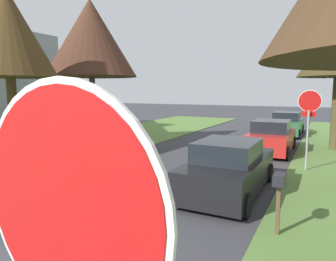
{
  "coord_description": "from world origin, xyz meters",
  "views": [
    {
      "loc": [
        4.74,
        -2.26,
        2.98
      ],
      "look_at": [
        0.08,
        6.81,
        1.66
      ],
      "focal_mm": 32.74,
      "sensor_mm": 36.0,
      "label": 1
    }
  ],
  "objects_px": {
    "stop_sign_far": "(309,113)",
    "parked_sedan_black": "(229,168)",
    "parked_sedan_green": "(287,124)",
    "curbside_mailbox": "(279,187)",
    "street_tree_left_mid_b": "(91,38)",
    "parked_sedan_red": "(271,137)",
    "street_tree_left_mid_a": "(8,33)",
    "parked_motorcycle": "(83,173)"
  },
  "relations": [
    {
      "from": "street_tree_left_mid_a",
      "to": "street_tree_left_mid_b",
      "type": "bearing_deg",
      "value": 89.26
    },
    {
      "from": "parked_sedan_red",
      "to": "curbside_mailbox",
      "type": "bearing_deg",
      "value": -80.52
    },
    {
      "from": "street_tree_left_mid_a",
      "to": "parked_motorcycle",
      "type": "distance_m",
      "value": 6.5
    },
    {
      "from": "stop_sign_far",
      "to": "curbside_mailbox",
      "type": "relative_size",
      "value": 2.34
    },
    {
      "from": "street_tree_left_mid_b",
      "to": "parked_sedan_green",
      "type": "distance_m",
      "value": 13.77
    },
    {
      "from": "stop_sign_far",
      "to": "parked_sedan_black",
      "type": "distance_m",
      "value": 4.4
    },
    {
      "from": "stop_sign_far",
      "to": "parked_sedan_black",
      "type": "height_order",
      "value": "stop_sign_far"
    },
    {
      "from": "street_tree_left_mid_b",
      "to": "parked_sedan_red",
      "type": "height_order",
      "value": "street_tree_left_mid_b"
    },
    {
      "from": "street_tree_left_mid_b",
      "to": "parked_motorcycle",
      "type": "xyz_separation_m",
      "value": [
        4.35,
        -5.57,
        -5.16
      ]
    },
    {
      "from": "stop_sign_far",
      "to": "parked_sedan_black",
      "type": "bearing_deg",
      "value": -117.07
    },
    {
      "from": "street_tree_left_mid_b",
      "to": "curbside_mailbox",
      "type": "bearing_deg",
      "value": -31.27
    },
    {
      "from": "street_tree_left_mid_a",
      "to": "parked_sedan_black",
      "type": "height_order",
      "value": "street_tree_left_mid_a"
    },
    {
      "from": "parked_sedan_black",
      "to": "parked_sedan_green",
      "type": "height_order",
      "value": "same"
    },
    {
      "from": "parked_sedan_green",
      "to": "parked_sedan_red",
      "type": "bearing_deg",
      "value": -89.88
    },
    {
      "from": "parked_sedan_black",
      "to": "parked_sedan_green",
      "type": "xyz_separation_m",
      "value": [
        0.14,
        13.47,
        0.0
      ]
    },
    {
      "from": "parked_sedan_red",
      "to": "curbside_mailbox",
      "type": "relative_size",
      "value": 3.47
    },
    {
      "from": "stop_sign_far",
      "to": "parked_motorcycle",
      "type": "height_order",
      "value": "stop_sign_far"
    },
    {
      "from": "street_tree_left_mid_a",
      "to": "curbside_mailbox",
      "type": "relative_size",
      "value": 5.39
    },
    {
      "from": "stop_sign_far",
      "to": "curbside_mailbox",
      "type": "distance_m",
      "value": 6.05
    },
    {
      "from": "parked_motorcycle",
      "to": "curbside_mailbox",
      "type": "relative_size",
      "value": 1.62
    },
    {
      "from": "parked_sedan_red",
      "to": "parked_motorcycle",
      "type": "relative_size",
      "value": 2.15
    },
    {
      "from": "street_tree_left_mid_a",
      "to": "parked_sedan_red",
      "type": "bearing_deg",
      "value": 40.97
    },
    {
      "from": "street_tree_left_mid_b",
      "to": "curbside_mailbox",
      "type": "relative_size",
      "value": 5.96
    },
    {
      "from": "curbside_mailbox",
      "to": "parked_sedan_red",
      "type": "bearing_deg",
      "value": 99.48
    },
    {
      "from": "parked_sedan_black",
      "to": "parked_sedan_red",
      "type": "xyz_separation_m",
      "value": [
        0.15,
        6.87,
        0.0
      ]
    },
    {
      "from": "stop_sign_far",
      "to": "parked_sedan_red",
      "type": "height_order",
      "value": "stop_sign_far"
    },
    {
      "from": "parked_sedan_green",
      "to": "curbside_mailbox",
      "type": "xyz_separation_m",
      "value": [
        1.53,
        -15.72,
        0.33
      ]
    },
    {
      "from": "street_tree_left_mid_b",
      "to": "parked_sedan_black",
      "type": "xyz_separation_m",
      "value": [
        8.48,
        -3.93,
        -4.92
      ]
    },
    {
      "from": "stop_sign_far",
      "to": "street_tree_left_mid_b",
      "type": "bearing_deg",
      "value": 178.71
    },
    {
      "from": "stop_sign_far",
      "to": "street_tree_left_mid_a",
      "type": "relative_size",
      "value": 0.43
    },
    {
      "from": "parked_sedan_black",
      "to": "parked_motorcycle",
      "type": "height_order",
      "value": "parked_sedan_black"
    },
    {
      "from": "street_tree_left_mid_b",
      "to": "parked_sedan_red",
      "type": "relative_size",
      "value": 1.72
    },
    {
      "from": "street_tree_left_mid_b",
      "to": "stop_sign_far",
      "type": "bearing_deg",
      "value": -1.29
    },
    {
      "from": "parked_sedan_red",
      "to": "parked_motorcycle",
      "type": "distance_m",
      "value": 9.53
    },
    {
      "from": "parked_motorcycle",
      "to": "curbside_mailbox",
      "type": "bearing_deg",
      "value": -5.86
    },
    {
      "from": "street_tree_left_mid_b",
      "to": "parked_motorcycle",
      "type": "relative_size",
      "value": 3.69
    },
    {
      "from": "street_tree_left_mid_a",
      "to": "parked_sedan_red",
      "type": "xyz_separation_m",
      "value": [
        8.69,
        7.55,
        -4.44
      ]
    },
    {
      "from": "street_tree_left_mid_a",
      "to": "parked_sedan_green",
      "type": "xyz_separation_m",
      "value": [
        8.68,
        14.16,
        -4.44
      ]
    },
    {
      "from": "parked_sedan_red",
      "to": "parked_sedan_black",
      "type": "bearing_deg",
      "value": -91.26
    },
    {
      "from": "curbside_mailbox",
      "to": "parked_sedan_black",
      "type": "bearing_deg",
      "value": 126.7
    },
    {
      "from": "parked_sedan_black",
      "to": "street_tree_left_mid_b",
      "type": "bearing_deg",
      "value": 155.17
    },
    {
      "from": "street_tree_left_mid_a",
      "to": "curbside_mailbox",
      "type": "distance_m",
      "value": 11.12
    }
  ]
}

